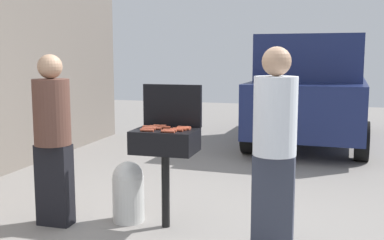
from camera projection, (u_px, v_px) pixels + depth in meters
ground_plane at (166, 233)px, 4.48m from camera, size 24.00×24.00×0.00m
bbq_grill at (165, 145)px, 4.53m from camera, size 0.60×0.44×0.97m
grill_lid_open at (172, 106)px, 4.69m from camera, size 0.60×0.05×0.42m
hot_dog_0 at (176, 130)px, 4.41m from camera, size 0.13×0.03×0.03m
hot_dog_1 at (151, 127)px, 4.56m from camera, size 0.13×0.04×0.03m
hot_dog_2 at (168, 131)px, 4.33m from camera, size 0.13×0.03×0.03m
hot_dog_3 at (184, 127)px, 4.57m from camera, size 0.13×0.03×0.03m
hot_dog_4 at (156, 126)px, 4.63m from camera, size 0.13×0.03×0.03m
hot_dog_5 at (149, 129)px, 4.48m from camera, size 0.13×0.04×0.03m
hot_dog_6 at (147, 130)px, 4.40m from camera, size 0.13×0.03×0.03m
hot_dog_7 at (160, 126)px, 4.67m from camera, size 0.13×0.03×0.03m
hot_dog_8 at (170, 130)px, 4.39m from camera, size 0.13×0.03×0.03m
hot_dog_9 at (180, 129)px, 4.46m from camera, size 0.13×0.03×0.03m
hot_dog_10 at (155, 128)px, 4.52m from camera, size 0.13×0.04×0.03m
hot_dog_11 at (184, 128)px, 4.53m from camera, size 0.13×0.04×0.03m
hot_dog_12 at (183, 129)px, 4.49m from camera, size 0.13×0.03×0.03m
hot_dog_13 at (164, 127)px, 4.58m from camera, size 0.13×0.03×0.03m
hot_dog_14 at (149, 127)px, 4.61m from camera, size 0.13×0.03×0.03m
propane_tank at (128, 190)px, 4.76m from camera, size 0.32×0.32×0.62m
person_left at (53, 134)px, 4.59m from camera, size 0.35×0.35×1.69m
person_right at (275, 142)px, 3.97m from camera, size 0.37×0.37×1.75m
parked_minivan at (312, 89)px, 9.04m from camera, size 2.18×4.48×2.02m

